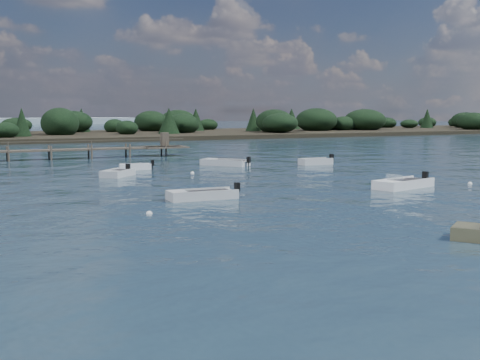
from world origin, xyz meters
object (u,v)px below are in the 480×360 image
dinghy_mid_grey (202,197)px  dinghy_extra_b (225,164)px  dinghy_extra_a (118,175)px  tender_far_grey_b (316,163)px  dinghy_mid_white_b (403,185)px  tender_far_white (135,168)px

dinghy_mid_grey → dinghy_extra_b: 22.09m
dinghy_extra_a → dinghy_extra_b: bearing=23.5°
tender_far_grey_b → dinghy_extra_a: 20.18m
dinghy_mid_grey → dinghy_mid_white_b: (14.32, -1.11, 0.01)m
tender_far_grey_b → dinghy_mid_white_b: bearing=-103.9°
dinghy_extra_b → dinghy_mid_white_b: (4.00, -20.65, 0.01)m
dinghy_extra_b → tender_far_grey_b: tender_far_grey_b is taller
dinghy_mid_white_b → dinghy_extra_a: dinghy_mid_white_b is taller
tender_far_white → dinghy_extra_b: (8.88, 0.25, 0.01)m
dinghy_extra_b → tender_far_grey_b: size_ratio=1.28×
tender_far_white → dinghy_mid_grey: dinghy_mid_grey is taller
dinghy_extra_b → dinghy_extra_a: size_ratio=1.40×
tender_far_white → dinghy_extra_b: size_ratio=0.66×
dinghy_mid_grey → dinghy_extra_a: 14.52m
dinghy_extra_b → tender_far_grey_b: (8.38, -2.98, 0.02)m
tender_far_grey_b → dinghy_extra_a: (-20.07, -2.10, -0.03)m
dinghy_mid_grey → dinghy_extra_b: (10.31, 19.53, 0.01)m
dinghy_mid_grey → dinghy_mid_white_b: size_ratio=0.86×
tender_far_grey_b → tender_far_white: bearing=171.0°
dinghy_extra_a → tender_far_grey_b: bearing=6.0°
tender_far_grey_b → dinghy_extra_a: bearing=-174.0°
dinghy_extra_b → dinghy_extra_a: bearing=-156.5°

